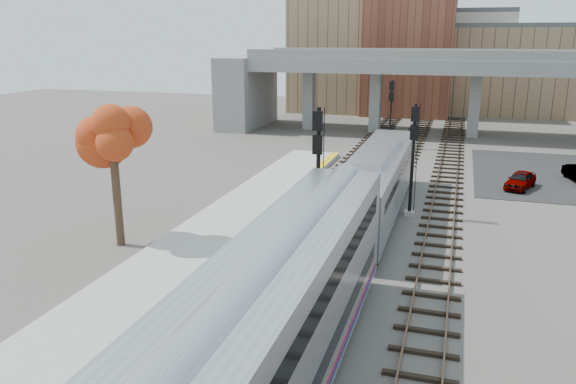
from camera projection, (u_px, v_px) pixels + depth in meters
The scene contains 14 objects.
ground at pixel (307, 304), 23.72m from camera, with size 160.00×160.00×0.00m, color #47423D.
platform at pixel (154, 279), 25.72m from camera, with size 4.50×60.00×0.35m, color #9E9E99.
yellow_strip at pixel (192, 281), 25.14m from camera, with size 0.70×60.00×0.01m, color yellow.
tracks at pixel (374, 217), 34.94m from camera, with size 10.70×95.00×0.25m.
overpass at pixel (457, 84), 62.20m from camera, with size 54.00×12.00×9.50m.
buildings_far at pixel (434, 57), 82.54m from camera, with size 43.00×21.00×20.60m.
parking_lot at pixel (563, 175), 45.53m from camera, with size 14.00×18.00×0.04m, color black.
locomotive at pixel (377, 181), 34.76m from camera, with size 3.02×19.05×4.10m.
coach at pixel (244, 379), 13.81m from camera, with size 3.03×25.00×5.00m.
signal_mast_near at pixel (318, 180), 28.58m from camera, with size 0.60×0.64×7.55m.
signal_mast_mid at pixel (412, 162), 34.41m from camera, with size 0.60×0.64×7.04m.
signal_mast_far at pixel (390, 115), 56.18m from camera, with size 0.60×0.64×6.75m.
tree at pixel (112, 133), 28.80m from camera, with size 3.60×3.60×8.27m.
car_a at pixel (520, 180), 41.37m from camera, with size 1.53×3.79×1.29m, color #99999E.
Camera 1 is at (5.59, -20.85, 10.94)m, focal length 35.00 mm.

